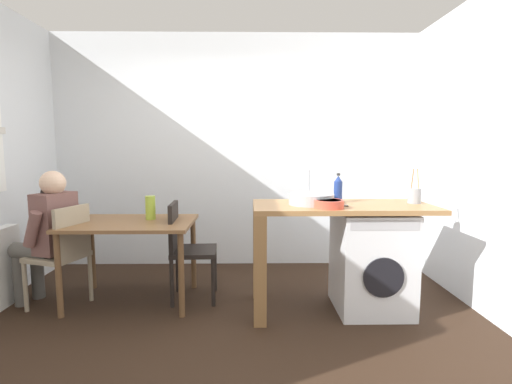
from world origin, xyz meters
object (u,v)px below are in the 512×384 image
mixing_bowl (329,203)px  chair_opposite (186,245)px  seated_person (48,231)px  bottle_tall_green (338,189)px  washing_machine (371,261)px  utensil_crock (414,195)px  dining_table (131,232)px  vase (150,208)px  chair_person_seat (64,251)px

mixing_bowl → chair_opposite: bearing=159.8°
seated_person → mixing_bowl: seated_person is taller
bottle_tall_green → mixing_bowl: size_ratio=1.07×
washing_machine → mixing_bowl: (-0.42, -0.20, 0.53)m
seated_person → washing_machine: bearing=-74.3°
bottle_tall_green → utensil_crock: bearing=-6.6°
chair_opposite → mixing_bowl: mixing_bowl is taller
dining_table → utensil_crock: utensil_crock is taller
seated_person → vase: size_ratio=5.54×
vase → utensil_crock: bearing=-6.1°
dining_table → bottle_tall_green: size_ratio=4.32×
chair_person_seat → vase: size_ratio=4.15×
seated_person → bottle_tall_green: 2.56m
washing_machine → utensil_crock: utensil_crock is taller
seated_person → mixing_bowl: size_ratio=5.05×
chair_opposite → seated_person: bearing=-87.1°
vase → washing_machine: bearing=-8.8°
seated_person → mixing_bowl: 2.43m
bottle_tall_green → mixing_bowl: (-0.15, -0.32, -0.08)m
dining_table → seated_person: 0.71m
bottle_tall_green → utensil_crock: (0.64, -0.07, -0.05)m
chair_person_seat → bottle_tall_green: bearing=-70.5°
seated_person → vase: (0.85, 0.17, 0.18)m
dining_table → chair_person_seat: 0.58m
chair_person_seat → vase: (0.70, 0.22, 0.34)m
dining_table → vase: bearing=33.7°
bottle_tall_green → chair_opposite: bearing=174.9°
seated_person → washing_machine: 2.82m
dining_table → bottle_tall_green: (1.83, -0.08, 0.39)m
washing_machine → utensil_crock: bearing=8.1°
washing_machine → bottle_tall_green: size_ratio=3.38×
dining_table → chair_person_seat: (-0.55, -0.12, -0.14)m
vase → chair_person_seat: bearing=-162.3°
washing_machine → chair_opposite: bearing=171.4°
washing_machine → vase: bearing=171.2°
chair_opposite → chair_person_seat: bearing=-83.4°
chair_opposite → utensil_crock: utensil_crock is taller
chair_person_seat → seated_person: seated_person is taller
dining_table → chair_person_seat: bearing=-167.3°
chair_opposite → bottle_tall_green: size_ratio=3.54×
seated_person → washing_machine: seated_person is taller
washing_machine → mixing_bowl: size_ratio=3.62×
chair_person_seat → utensil_crock: 3.06m
seated_person → mixing_bowl: bearing=-79.4°
dining_table → washing_machine: size_ratio=1.28×
chair_person_seat → chair_opposite: (1.03, 0.17, 0.00)m
dining_table → mixing_bowl: bearing=-13.3°
seated_person → washing_machine: size_ratio=1.40×
mixing_bowl → utensil_crock: (0.79, 0.25, 0.03)m
mixing_bowl → washing_machine: bearing=25.3°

